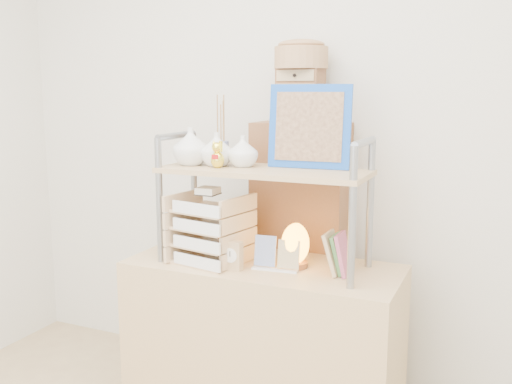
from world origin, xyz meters
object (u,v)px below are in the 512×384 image
at_px(letter_tray, 209,233).
at_px(salt_lamp, 295,245).
at_px(cabinet, 300,259).
at_px(desk, 263,344).

distance_m(letter_tray, salt_lamp, 0.38).
relative_size(cabinet, salt_lamp, 6.95).
bearing_deg(cabinet, letter_tray, -122.17).
bearing_deg(letter_tray, desk, 17.51).
relative_size(desk, letter_tray, 3.55).
distance_m(desk, cabinet, 0.48).
bearing_deg(desk, letter_tray, -162.49).
height_order(cabinet, salt_lamp, cabinet).
xyz_separation_m(cabinet, salt_lamp, (0.10, -0.35, 0.17)).
relative_size(desk, cabinet, 0.89).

